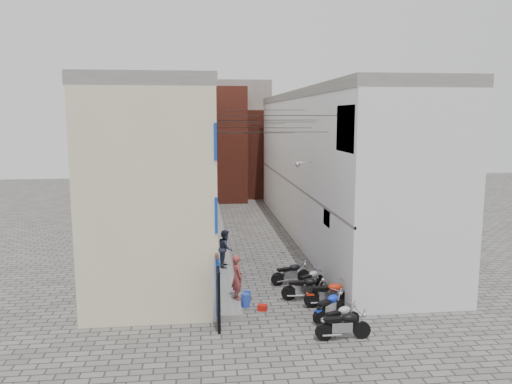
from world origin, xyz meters
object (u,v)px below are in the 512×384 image
object	(u,v)px
person_a	(237,277)
motorcycle_f	(311,279)
motorcycle_b	(340,316)
person_b	(225,248)
motorcycle_e	(305,287)
water_jug_near	(245,300)
motorcycle_a	(343,324)
motorcycle_d	(329,293)
red_crate	(262,308)
motorcycle_c	(329,305)
motorcycle_g	(291,272)
water_jug_far	(247,296)

from	to	relation	value
person_a	motorcycle_f	bearing A→B (deg)	-83.94
motorcycle_b	person_b	size ratio (longest dim) A/B	0.98
motorcycle_e	water_jug_near	xyz separation A→B (m)	(-2.49, -0.44, -0.30)
person_a	water_jug_near	world-z (taller)	person_a
motorcycle_b	person_b	xyz separation A→B (m)	(-3.65, 7.25, 0.64)
motorcycle_e	person_a	size ratio (longest dim) A/B	1.08
motorcycle_a	motorcycle_d	bearing A→B (deg)	173.86
red_crate	water_jug_near	bearing A→B (deg)	143.37
motorcycle_f	motorcycle_a	bearing A→B (deg)	-37.46
motorcycle_d	water_jug_near	distance (m)	3.33
motorcycle_a	motorcycle_c	distance (m)	1.78
motorcycle_a	motorcycle_g	size ratio (longest dim) A/B	1.02
motorcycle_g	water_jug_far	world-z (taller)	motorcycle_g
water_jug_near	motorcycle_a	bearing A→B (deg)	-47.80
motorcycle_b	water_jug_far	bearing A→B (deg)	-161.56
motorcycle_e	person_b	size ratio (longest dim) A/B	1.08
motorcycle_e	motorcycle_a	bearing A→B (deg)	11.79
person_a	water_jug_far	xyz separation A→B (m)	(0.44, 0.33, -0.93)
motorcycle_a	motorcycle_d	world-z (taller)	motorcycle_d
red_crate	water_jug_far	bearing A→B (deg)	115.83
motorcycle_g	water_jug_near	distance (m)	3.37
motorcycle_e	motorcycle_g	distance (m)	2.05
water_jug_near	water_jug_far	distance (m)	0.57
person_a	water_jug_near	xyz separation A→B (m)	(0.31, -0.22, -0.89)
motorcycle_g	person_b	size ratio (longest dim) A/B	1.04
water_jug_far	motorcycle_a	bearing A→B (deg)	-53.37
motorcycle_f	person_b	world-z (taller)	person_b
motorcycle_a	motorcycle_b	xyz separation A→B (m)	(0.10, 0.74, -0.05)
motorcycle_b	water_jug_near	distance (m)	4.04
motorcycle_c	motorcycle_f	world-z (taller)	motorcycle_c
motorcycle_a	person_a	bearing A→B (deg)	-137.30
motorcycle_e	water_jug_far	distance (m)	2.39
motorcycle_c	motorcycle_d	bearing A→B (deg)	126.03
motorcycle_d	red_crate	bearing A→B (deg)	-87.80
motorcycle_c	motorcycle_f	bearing A→B (deg)	140.63
motorcycle_g	motorcycle_e	bearing A→B (deg)	-9.28
motorcycle_f	water_jug_far	xyz separation A→B (m)	(-2.87, -1.08, -0.27)
motorcycle_c	water_jug_far	xyz separation A→B (m)	(-2.87, 2.09, -0.31)
motorcycle_b	water_jug_far	world-z (taller)	motorcycle_b
motorcycle_b	motorcycle_e	size ratio (longest dim) A/B	0.91
motorcycle_d	water_jug_near	bearing A→B (deg)	-95.98
motorcycle_d	red_crate	distance (m)	2.71
person_b	motorcycle_b	bearing A→B (deg)	-147.83
motorcycle_e	red_crate	world-z (taller)	motorcycle_e
motorcycle_a	motorcycle_c	xyz separation A→B (m)	(-0.00, 1.78, -0.02)
motorcycle_a	motorcycle_b	distance (m)	0.75
motorcycle_a	person_b	distance (m)	8.76
motorcycle_g	red_crate	bearing A→B (deg)	-44.72
motorcycle_a	motorcycle_e	size ratio (longest dim) A/B	0.99
water_jug_near	red_crate	xyz separation A→B (m)	(0.62, -0.46, -0.15)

